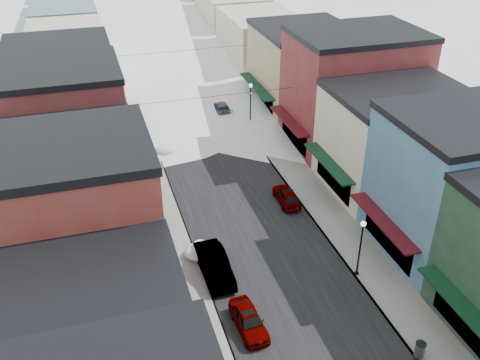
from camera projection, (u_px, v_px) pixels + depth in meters
road at (174, 87)px, 69.28m from camera, size 10.00×160.00×0.01m
sidewalk_left at (122, 92)px, 67.59m from camera, size 3.20×160.00×0.15m
sidewalk_right at (223, 81)px, 70.91m from camera, size 3.20×160.00×0.15m
curb_left at (135, 91)px, 67.98m from camera, size 0.10×160.00×0.15m
curb_right at (212, 83)px, 70.52m from camera, size 0.10×160.00×0.15m
bldg_l_brick_near at (59, 245)px, 30.08m from camera, size 12.30×8.20×12.50m
bldg_l_grayblue at (69, 194)px, 38.11m from camera, size 11.30×9.20×9.00m
bldg_l_brick_far at (52, 131)px, 44.78m from camera, size 13.30×9.20×11.00m
bldg_l_tan at (64, 94)px, 53.54m from camera, size 11.30×11.20×10.00m
bldg_r_blue at (457, 184)px, 37.75m from camera, size 11.30×9.20×10.50m
bldg_r_cream at (395, 139)px, 45.68m from camera, size 12.30×9.20×9.00m
bldg_r_brick_far at (353, 89)px, 52.61m from camera, size 13.30×9.20×11.50m
bldg_r_tan at (303, 68)px, 61.11m from camera, size 11.30×11.20×9.50m
distant_blocks at (145, 15)px, 86.25m from camera, size 34.00×55.00×8.00m
overhead_cables at (193, 71)px, 55.83m from camera, size 16.40×15.04×0.04m
car_silver_sedan at (249, 320)px, 32.68m from camera, size 1.81×4.05×1.35m
car_dark_hatch at (214, 265)px, 36.96m from camera, size 1.93×5.17×1.69m
car_silver_wagon at (156, 121)px, 58.44m from camera, size 2.07×4.73×1.35m
car_gray_suv at (287, 196)px, 45.07m from camera, size 1.74×3.98×1.33m
car_black_sedan at (220, 108)px, 61.29m from camera, size 2.20×5.12×1.47m
car_lane_silver at (156, 78)px, 69.99m from camera, size 1.89×4.33×1.45m
car_lane_white at (183, 69)px, 73.36m from camera, size 2.82×5.25×1.40m
trash_can at (420, 350)px, 30.68m from camera, size 0.61×0.61×1.04m
streetlamp_near at (361, 242)px, 35.82m from camera, size 0.37×0.37×4.41m
streetlamp_far at (251, 100)px, 56.79m from camera, size 0.41×0.41×4.92m
snow_pile_mid at (201, 251)px, 38.89m from camera, size 2.44×2.70×1.03m
snow_pile_far at (166, 150)px, 53.01m from camera, size 2.08×2.48×0.88m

